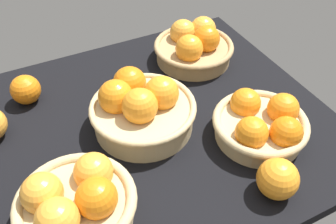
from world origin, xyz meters
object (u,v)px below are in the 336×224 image
basket_near_right (262,124)px  loose_orange_side_gap (278,179)px  loose_orange_back_gap (26,90)px  basket_near_left (76,203)px  basket_far_right (194,46)px  basket_center (141,107)px

basket_near_right → loose_orange_side_gap: 14.82cm
loose_orange_back_gap → loose_orange_side_gap: bearing=-52.5°
basket_near_right → basket_near_left: (-42.21, -1.99, 0.82)cm
basket_far_right → loose_orange_side_gap: bearing=-100.1°
basket_center → basket_far_right: (23.86, 17.59, -0.79)cm
basket_near_right → loose_orange_back_gap: (-44.00, 35.68, -0.34)cm
basket_far_right → loose_orange_back_gap: 45.93cm
basket_center → basket_near_right: bearing=-35.6°
basket_near_right → loose_orange_side_gap: basket_near_right is taller
basket_center → basket_near_left: size_ratio=1.10×
loose_orange_back_gap → basket_near_left: bearing=-87.3°
loose_orange_back_gap → loose_orange_side_gap: size_ratio=0.90×
basket_near_right → basket_near_left: 42.27cm
basket_near_right → loose_orange_back_gap: bearing=141.0°
basket_far_right → basket_near_right: bearing=-93.2°
basket_far_right → loose_orange_side_gap: basket_far_right is taller
basket_near_left → loose_orange_back_gap: basket_near_left is taller
loose_orange_back_gap → basket_center: bearing=-42.2°
basket_center → loose_orange_side_gap: size_ratio=2.97×
basket_near_left → loose_orange_side_gap: basket_near_left is taller
basket_center → loose_orange_side_gap: bearing=-61.8°
basket_center → basket_near_left: bearing=-138.7°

